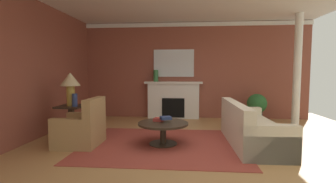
# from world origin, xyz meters

# --- Properties ---
(ground_plane) EXTENTS (8.70, 8.70, 0.00)m
(ground_plane) POSITION_xyz_m (0.00, 0.00, 0.00)
(ground_plane) COLOR tan
(wall_fireplace) EXTENTS (7.29, 0.12, 3.02)m
(wall_fireplace) POSITION_xyz_m (0.00, 3.18, 1.51)
(wall_fireplace) COLOR brown
(wall_fireplace) RESTS_ON ground_plane
(wall_window) EXTENTS (0.12, 6.85, 3.02)m
(wall_window) POSITION_xyz_m (-3.41, 0.30, 1.51)
(wall_window) COLOR brown
(wall_window) RESTS_ON ground_plane
(crown_moulding) EXTENTS (7.29, 0.08, 0.12)m
(crown_moulding) POSITION_xyz_m (0.00, 3.10, 2.94)
(crown_moulding) COLOR white
(area_rug) EXTENTS (3.15, 2.50, 0.01)m
(area_rug) POSITION_xyz_m (-0.56, 0.19, 0.01)
(area_rug) COLOR #993D33
(area_rug) RESTS_ON ground_plane
(fireplace) EXTENTS (1.80, 0.35, 1.16)m
(fireplace) POSITION_xyz_m (-0.52, 2.97, 0.55)
(fireplace) COLOR white
(fireplace) RESTS_ON ground_plane
(mantel_mirror) EXTENTS (1.27, 0.04, 0.86)m
(mantel_mirror) POSITION_xyz_m (-0.52, 3.09, 1.74)
(mantel_mirror) COLOR silver
(sofa) EXTENTS (0.95, 2.12, 0.85)m
(sofa) POSITION_xyz_m (1.18, 0.32, 0.30)
(sofa) COLOR beige
(sofa) RESTS_ON ground_plane
(armchair_near_window) EXTENTS (0.80, 0.80, 0.95)m
(armchair_near_window) POSITION_xyz_m (-2.17, 0.00, 0.31)
(armchair_near_window) COLOR #9E7A4C
(armchair_near_window) RESTS_ON ground_plane
(coffee_table) EXTENTS (1.00, 1.00, 0.45)m
(coffee_table) POSITION_xyz_m (-0.56, 0.19, 0.34)
(coffee_table) COLOR #2D2319
(coffee_table) RESTS_ON ground_plane
(side_table) EXTENTS (0.56, 0.56, 0.70)m
(side_table) POSITION_xyz_m (-2.70, 0.66, 0.40)
(side_table) COLOR #2D2319
(side_table) RESTS_ON ground_plane
(table_lamp) EXTENTS (0.44, 0.44, 0.75)m
(table_lamp) POSITION_xyz_m (-2.70, 0.66, 1.22)
(table_lamp) COLOR #B28E38
(table_lamp) RESTS_ON side_table
(vase_on_side_table) EXTENTS (0.12, 0.12, 0.28)m
(vase_on_side_table) POSITION_xyz_m (-2.55, 0.54, 0.84)
(vase_on_side_table) COLOR navy
(vase_on_side_table) RESTS_ON side_table
(vase_mantel_left) EXTENTS (0.15, 0.15, 0.37)m
(vase_mantel_left) POSITION_xyz_m (-1.07, 2.92, 1.34)
(vase_mantel_left) COLOR #33703D
(vase_mantel_left) RESTS_ON fireplace
(book_red_cover) EXTENTS (0.22, 0.21, 0.06)m
(book_red_cover) POSITION_xyz_m (-0.67, 0.33, 0.48)
(book_red_cover) COLOR maroon
(book_red_cover) RESTS_ON coffee_table
(book_art_folio) EXTENTS (0.26, 0.24, 0.06)m
(book_art_folio) POSITION_xyz_m (-0.51, 0.22, 0.54)
(book_art_folio) COLOR navy
(book_art_folio) RESTS_ON coffee_table
(potted_plant) EXTENTS (0.56, 0.56, 0.83)m
(potted_plant) POSITION_xyz_m (1.93, 2.55, 0.49)
(potted_plant) COLOR #333333
(potted_plant) RESTS_ON ground_plane
(column_white) EXTENTS (0.20, 0.20, 3.02)m
(column_white) POSITION_xyz_m (2.88, 2.25, 1.51)
(column_white) COLOR white
(column_white) RESTS_ON ground_plane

